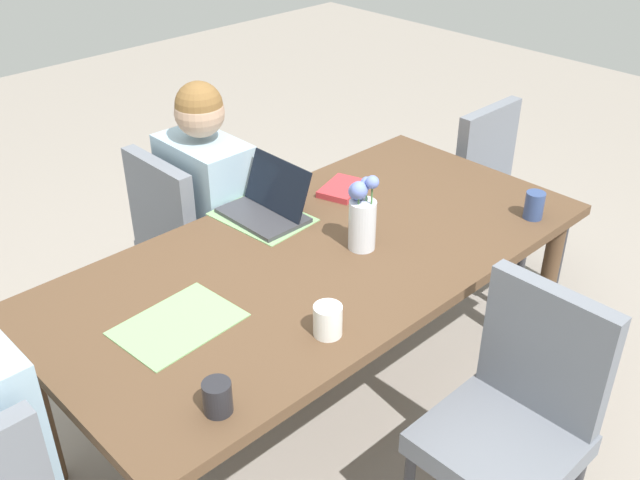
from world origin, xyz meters
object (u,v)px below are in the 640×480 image
object	(u,v)px
person_far_left_near	(210,231)
book_red_cover	(343,189)
chair_near_right_near	(517,411)
coffee_mug_centre_left	(328,320)
chair_head_right_left_far	(502,192)
flower_vase	(362,215)
dining_table	(320,270)
chair_far_left_near	(189,238)
laptop_far_left_near	(267,206)
coffee_mug_near_right	(534,205)
coffee_mug_near_left	(217,397)

from	to	relation	value
person_far_left_near	book_red_cover	bearing A→B (deg)	-51.31
chair_near_right_near	coffee_mug_centre_left	bearing A→B (deg)	130.58
person_far_left_near	coffee_mug_centre_left	bearing A→B (deg)	-107.40
person_far_left_near	book_red_cover	xyz separation A→B (m)	(0.36, -0.45, 0.24)
chair_head_right_left_far	chair_near_right_near	bearing A→B (deg)	-144.31
flower_vase	book_red_cover	world-z (taller)	flower_vase
dining_table	chair_far_left_near	bearing A→B (deg)	93.12
dining_table	book_red_cover	world-z (taller)	book_red_cover
chair_near_right_near	book_red_cover	size ratio (longest dim) A/B	4.50
chair_far_left_near	laptop_far_left_near	bearing A→B (deg)	-80.05
book_red_cover	chair_head_right_left_far	bearing A→B (deg)	-30.00
chair_near_right_near	coffee_mug_near_right	xyz separation A→B (m)	(0.67, 0.41, 0.31)
dining_table	coffee_mug_centre_left	bearing A→B (deg)	-131.05
chair_near_right_near	coffee_mug_near_left	distance (m)	0.96
dining_table	coffee_mug_near_right	size ratio (longest dim) A/B	19.03
dining_table	coffee_mug_centre_left	world-z (taller)	coffee_mug_centre_left
dining_table	laptop_far_left_near	world-z (taller)	laptop_far_left_near
coffee_mug_near_left	coffee_mug_near_right	world-z (taller)	coffee_mug_near_right
coffee_mug_near_right	dining_table	bearing A→B (deg)	153.18
coffee_mug_near_right	book_red_cover	xyz separation A→B (m)	(-0.37, 0.66, -0.04)
coffee_mug_centre_left	book_red_cover	world-z (taller)	coffee_mug_centre_left
person_far_left_near	coffee_mug_near_left	size ratio (longest dim) A/B	12.80
chair_far_left_near	laptop_far_left_near	world-z (taller)	laptop_far_left_near
chair_near_right_near	flower_vase	bearing A→B (deg)	86.39
flower_vase	laptop_far_left_near	world-z (taller)	flower_vase
chair_head_right_left_far	chair_near_right_near	world-z (taller)	same
coffee_mug_near_left	book_red_cover	world-z (taller)	coffee_mug_near_left
dining_table	flower_vase	size ratio (longest dim) A/B	6.97
coffee_mug_centre_left	book_red_cover	size ratio (longest dim) A/B	0.50
flower_vase	coffee_mug_near_right	xyz separation A→B (m)	(0.63, -0.31, -0.08)
chair_head_right_left_far	coffee_mug_near_left	xyz separation A→B (m)	(-2.03, -0.46, 0.31)
chair_head_right_left_far	flower_vase	size ratio (longest dim) A/B	3.10
chair_near_right_near	laptop_far_left_near	distance (m)	1.16
flower_vase	chair_far_left_near	bearing A→B (deg)	101.25
person_far_left_near	chair_near_right_near	distance (m)	1.52
laptop_far_left_near	dining_table	bearing A→B (deg)	-96.42
flower_vase	book_red_cover	bearing A→B (deg)	53.20
coffee_mug_near_left	person_far_left_near	bearing A→B (deg)	55.20
dining_table	book_red_cover	size ratio (longest dim) A/B	10.10
coffee_mug_near_right	person_far_left_near	bearing A→B (deg)	123.34
chair_head_right_left_far	dining_table	bearing A→B (deg)	-176.49
person_far_left_near	laptop_far_left_near	bearing A→B (deg)	-89.34
coffee_mug_near_left	coffee_mug_centre_left	xyz separation A→B (m)	(0.43, 0.03, 0.00)
dining_table	chair_far_left_near	xyz separation A→B (m)	(-0.04, 0.78, -0.18)
coffee_mug_near_right	coffee_mug_centre_left	bearing A→B (deg)	178.03
chair_far_left_near	laptop_far_left_near	xyz separation A→B (m)	(0.08, -0.45, 0.30)
person_far_left_near	laptop_far_left_near	world-z (taller)	person_far_left_near
chair_far_left_near	coffee_mug_centre_left	bearing A→B (deg)	-102.97
chair_far_left_near	coffee_mug_near_right	world-z (taller)	chair_far_left_near
flower_vase	coffee_mug_near_right	world-z (taller)	flower_vase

